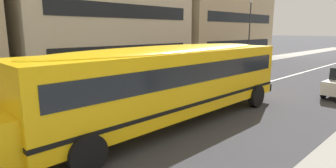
{
  "coord_description": "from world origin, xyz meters",
  "views": [
    {
      "loc": [
        -8.17,
        -8.79,
        3.62
      ],
      "look_at": [
        -0.25,
        -0.66,
        1.4
      ],
      "focal_mm": 29.28,
      "sensor_mm": 36.0,
      "label": 1
    }
  ],
  "objects_px": {
    "school_bus": "(167,78)",
    "parked_car_red_far_corner": "(206,65)",
    "parked_car_dark_blue_by_lamppost": "(250,59)",
    "street_lamp": "(250,24)"
  },
  "relations": [
    {
      "from": "street_lamp",
      "to": "parked_car_dark_blue_by_lamppost",
      "type": "bearing_deg",
      "value": -148.05
    },
    {
      "from": "school_bus",
      "to": "street_lamp",
      "type": "height_order",
      "value": "street_lamp"
    },
    {
      "from": "school_bus",
      "to": "parked_car_dark_blue_by_lamppost",
      "type": "bearing_deg",
      "value": -160.73
    },
    {
      "from": "parked_car_dark_blue_by_lamppost",
      "to": "street_lamp",
      "type": "distance_m",
      "value": 5.18
    },
    {
      "from": "school_bus",
      "to": "street_lamp",
      "type": "distance_m",
      "value": 22.66
    },
    {
      "from": "parked_car_red_far_corner",
      "to": "street_lamp",
      "type": "xyz_separation_m",
      "value": [
        10.54,
        2.25,
        3.47
      ]
    },
    {
      "from": "street_lamp",
      "to": "parked_car_red_far_corner",
      "type": "bearing_deg",
      "value": -167.97
    },
    {
      "from": "school_bus",
      "to": "parked_car_red_far_corner",
      "type": "xyz_separation_m",
      "value": [
        10.35,
        6.16,
        -0.97
      ]
    },
    {
      "from": "street_lamp",
      "to": "school_bus",
      "type": "bearing_deg",
      "value": -158.09
    },
    {
      "from": "parked_car_dark_blue_by_lamppost",
      "to": "street_lamp",
      "type": "relative_size",
      "value": 0.57
    }
  ]
}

